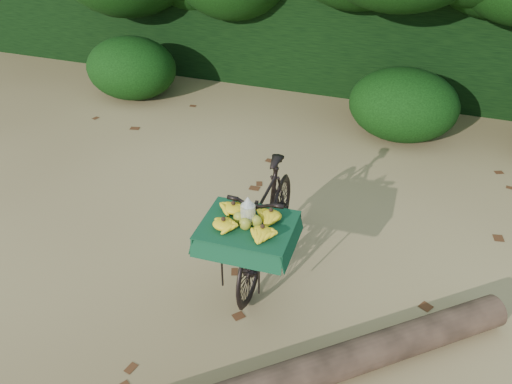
% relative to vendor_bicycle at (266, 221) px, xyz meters
% --- Properties ---
extents(ground, '(80.00, 80.00, 0.00)m').
position_rel_vendor_bicycle_xyz_m(ground, '(-0.57, -0.83, -0.57)').
color(ground, tan).
rests_on(ground, ground).
extents(vendor_bicycle, '(0.82, 1.88, 1.12)m').
position_rel_vendor_bicycle_xyz_m(vendor_bicycle, '(0.00, 0.00, 0.00)').
color(vendor_bicycle, black).
rests_on(vendor_bicycle, ground).
extents(fallen_log, '(3.23, 2.87, 0.29)m').
position_rel_vendor_bicycle_xyz_m(fallen_log, '(0.69, -1.38, -0.42)').
color(fallen_log, brown).
rests_on(fallen_log, ground).
extents(hedge_backdrop, '(26.00, 1.80, 1.80)m').
position_rel_vendor_bicycle_xyz_m(hedge_backdrop, '(-0.57, 5.47, 0.33)').
color(hedge_backdrop, black).
rests_on(hedge_backdrop, ground).
extents(bush_clumps, '(8.80, 1.70, 0.90)m').
position_rel_vendor_bicycle_xyz_m(bush_clumps, '(-0.07, 3.47, -0.12)').
color(bush_clumps, black).
rests_on(bush_clumps, ground).
extents(leaf_litter, '(7.00, 7.30, 0.01)m').
position_rel_vendor_bicycle_xyz_m(leaf_litter, '(-0.57, -0.18, -0.56)').
color(leaf_litter, '#4D2914').
rests_on(leaf_litter, ground).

